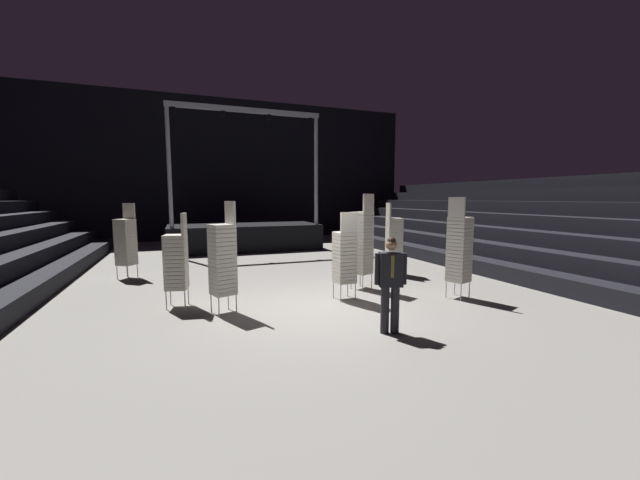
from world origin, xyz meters
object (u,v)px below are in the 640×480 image
Objects in this scene: chair_stack_rear_left at (459,248)px; chair_stack_rear_right at (223,258)px; chair_stack_mid_right at (126,241)px; stage_riser at (245,235)px; chair_stack_mid_centre at (176,261)px; chair_stack_front_left at (345,256)px; chair_stack_front_right at (362,242)px; chair_stack_mid_left at (394,239)px; man_with_tie at (391,279)px.

chair_stack_rear_left reaches higher than chair_stack_rear_right.
stage_riser is at bearing -93.90° from chair_stack_mid_right.
chair_stack_rear_right is (0.89, -0.81, 0.13)m from chair_stack_mid_centre.
chair_stack_front_left is 1.00× the size of chair_stack_mid_centre.
stage_riser is 8.91m from chair_stack_front_right.
stage_riser is 6.72m from chair_stack_mid_right.
chair_stack_rear_left reaches higher than chair_stack_mid_left.
chair_stack_front_right is 2.37m from chair_stack_rear_left.
chair_stack_rear_right is (-2.60, 2.19, 0.19)m from man_with_tie.
chair_stack_front_right is 1.21× the size of chair_stack_mid_centre.
chair_stack_mid_left is at bearing -160.83° from chair_stack_mid_right.
man_with_tie is 0.71× the size of chair_stack_rear_left.
chair_stack_front_left is 3.33m from chair_stack_mid_left.
man_with_tie is at bearing -119.00° from chair_stack_mid_centre.
chair_stack_mid_right is at bearing -129.79° from stage_riser.
stage_riser reaches higher than chair_stack_front_left.
chair_stack_mid_centre is 6.42m from chair_stack_rear_left.
chair_stack_rear_left is (6.22, -1.56, 0.17)m from chair_stack_mid_centre.
stage_riser is 3.93× the size of man_with_tie.
chair_stack_mid_right is at bearing -36.39° from man_with_tie.
chair_stack_front_left is at bearing -162.48° from chair_stack_front_right.
chair_stack_front_left is 3.73m from chair_stack_mid_centre.
chair_stack_rear_left is 1.04× the size of chair_stack_rear_right.
chair_stack_front_left is (0.16, 2.28, 0.06)m from man_with_tie.
man_with_tie is at bearing -87.04° from stage_riser.
chair_stack_mid_right reaches higher than man_with_tie.
chair_stack_front_right is 6.92m from chair_stack_mid_right.
stage_riser is 2.91× the size of chair_stack_rear_right.
stage_riser is at bearing -140.44° from chair_stack_mid_left.
chair_stack_mid_right is 1.08× the size of chair_stack_mid_centre.
chair_stack_mid_centre is at bearing -62.63° from chair_stack_mid_left.
chair_stack_front_left reaches higher than man_with_tie.
chair_stack_rear_left is (2.73, 1.43, 0.23)m from man_with_tie.
chair_stack_rear_right reaches higher than chair_stack_mid_right.
chair_stack_front_right is at bearing 39.48° from chair_stack_front_left.
chair_stack_mid_left is at bearing -66.18° from chair_stack_mid_centre.
stage_riser is 9.28m from chair_stack_mid_centre.
chair_stack_mid_centre is (-3.49, 3.00, 0.06)m from man_with_tie.
chair_stack_mid_right is (-5.07, 4.37, 0.08)m from chair_stack_front_left.
chair_stack_mid_left is at bearing 35.22° from chair_stack_front_left.
chair_stack_rear_right is (-5.37, -2.16, 0.04)m from chair_stack_mid_left.
man_with_tie is 5.16m from chair_stack_mid_left.
chair_stack_rear_right is at bearing -117.34° from chair_stack_rear_left.
chair_stack_mid_centre is 1.21m from chair_stack_rear_right.
chair_stack_mid_left is at bearing 11.01° from chair_stack_front_right.
chair_stack_front_right reaches higher than chair_stack_rear_right.
chair_stack_front_left and chair_stack_mid_centre have the same top height.
chair_stack_mid_right is at bearing 123.60° from chair_stack_front_right.
chair_stack_rear_right is at bearing 168.49° from chair_stack_front_right.
chair_stack_rear_right is at bearing -101.69° from stage_riser.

